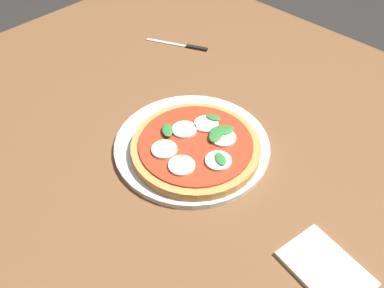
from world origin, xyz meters
TOP-DOWN VIEW (x-y plane):
  - dining_table at (0.00, 0.00)m, footprint 1.37×1.17m
  - serving_tray at (0.00, -0.01)m, footprint 0.30×0.30m
  - pizza at (0.02, -0.02)m, footprint 0.25×0.25m
  - napkin at (0.33, -0.06)m, footprint 0.14×0.11m
  - knife at (-0.27, 0.25)m, footprint 0.16×0.08m

SIDE VIEW (x-z plane):
  - dining_table at x=0.00m, z-range 0.27..0.98m
  - knife at x=-0.27m, z-range 0.71..0.71m
  - napkin at x=0.33m, z-range 0.71..0.71m
  - serving_tray at x=0.00m, z-range 0.71..0.72m
  - pizza at x=0.02m, z-range 0.71..0.75m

